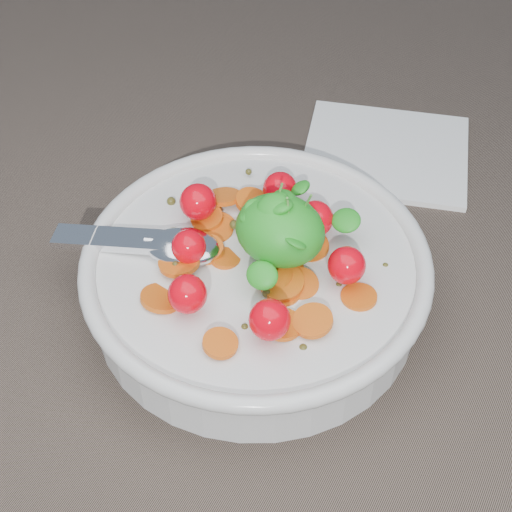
% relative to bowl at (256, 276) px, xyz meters
% --- Properties ---
extents(ground, '(6.00, 6.00, 0.00)m').
position_rel_bowl_xyz_m(ground, '(0.03, 0.00, -0.03)').
color(ground, brown).
rests_on(ground, ground).
extents(bowl, '(0.27, 0.25, 0.11)m').
position_rel_bowl_xyz_m(bowl, '(0.00, 0.00, 0.00)').
color(bowl, silver).
rests_on(bowl, ground).
extents(napkin, '(0.18, 0.16, 0.01)m').
position_rel_bowl_xyz_m(napkin, '(0.02, 0.21, -0.03)').
color(napkin, white).
rests_on(napkin, ground).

